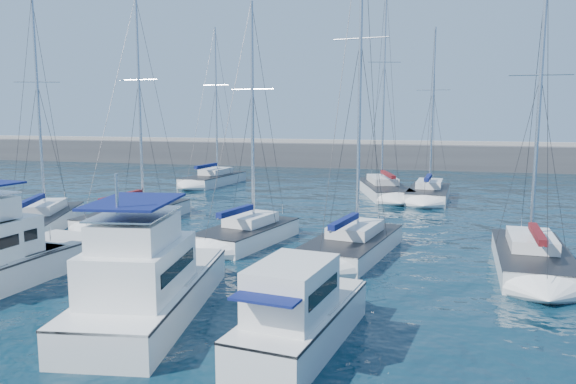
% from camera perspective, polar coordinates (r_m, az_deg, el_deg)
% --- Properties ---
extents(ground, '(220.00, 220.00, 0.00)m').
position_cam_1_polar(ground, '(23.30, -7.73, -9.67)').
color(ground, black).
rests_on(ground, ground).
extents(breakwater, '(160.00, 6.00, 4.45)m').
position_cam_1_polar(breakwater, '(73.30, 7.43, 3.39)').
color(breakwater, '#424244').
rests_on(breakwater, ground).
extents(motor_yacht_stbd_inner, '(4.46, 9.78, 4.69)m').
position_cam_1_polar(motor_yacht_stbd_inner, '(20.20, -14.09, -9.30)').
color(motor_yacht_stbd_inner, white).
rests_on(motor_yacht_stbd_inner, ground).
extents(motor_yacht_stbd_outer, '(3.28, 6.87, 3.20)m').
position_cam_1_polar(motor_yacht_stbd_outer, '(17.33, 1.08, -12.69)').
color(motor_yacht_stbd_outer, silver).
rests_on(motor_yacht_stbd_outer, ground).
extents(sailboat_mid_a, '(5.75, 9.03, 14.20)m').
position_cam_1_polar(sailboat_mid_a, '(37.66, -23.79, -2.61)').
color(sailboat_mid_a, white).
rests_on(sailboat_mid_a, ground).
extents(sailboat_mid_b, '(3.74, 9.31, 14.56)m').
position_cam_1_polar(sailboat_mid_b, '(37.43, -15.17, -2.25)').
color(sailboat_mid_b, silver).
rests_on(sailboat_mid_b, ground).
extents(sailboat_mid_c, '(4.49, 7.33, 13.20)m').
position_cam_1_polar(sailboat_mid_c, '(30.68, -4.15, -4.24)').
color(sailboat_mid_c, white).
rests_on(sailboat_mid_c, ground).
extents(sailboat_mid_d, '(4.59, 8.27, 17.10)m').
position_cam_1_polar(sailboat_mid_d, '(28.27, 6.56, -5.29)').
color(sailboat_mid_d, silver).
rests_on(sailboat_mid_d, ground).
extents(sailboat_mid_e, '(3.51, 8.51, 13.94)m').
position_cam_1_polar(sailboat_mid_e, '(27.87, 23.51, -6.21)').
color(sailboat_mid_e, white).
rests_on(sailboat_mid_e, ground).
extents(sailboat_back_a, '(4.19, 8.74, 15.45)m').
position_cam_1_polar(sailboat_back_a, '(55.51, -7.57, 1.32)').
color(sailboat_back_a, silver).
rests_on(sailboat_back_a, ground).
extents(sailboat_back_b, '(5.73, 10.36, 18.13)m').
position_cam_1_polar(sailboat_back_b, '(48.80, 9.68, 0.34)').
color(sailboat_back_b, silver).
rests_on(sailboat_back_b, ground).
extents(sailboat_back_c, '(3.65, 8.21, 14.10)m').
position_cam_1_polar(sailboat_back_c, '(46.97, 14.10, -0.13)').
color(sailboat_back_c, white).
rests_on(sailboat_back_c, ground).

